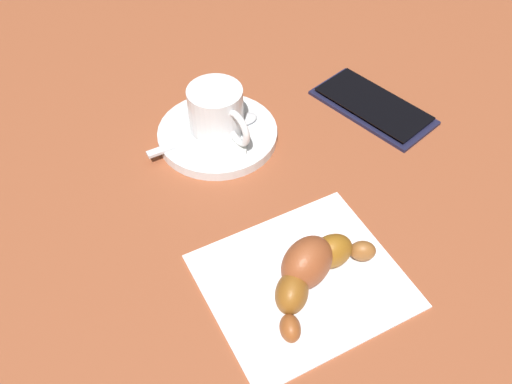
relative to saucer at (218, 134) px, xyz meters
name	(u,v)px	position (x,y,z in m)	size (l,w,h in m)	color
ground_plane	(237,192)	(-0.09, 0.00, -0.01)	(1.80, 1.80, 0.00)	brown
saucer	(218,134)	(0.00, 0.00, 0.00)	(0.14, 0.14, 0.01)	silver
espresso_cup	(219,111)	(0.00, 0.00, 0.03)	(0.09, 0.06, 0.05)	silver
teaspoon	(221,128)	(0.00, 0.00, 0.01)	(0.04, 0.13, 0.01)	silver
sugar_packet	(218,147)	(-0.03, 0.01, 0.01)	(0.06, 0.02, 0.01)	white
napkin	(303,280)	(-0.21, -0.03, 0.00)	(0.15, 0.17, 0.00)	white
croissant	(311,268)	(-0.21, -0.03, 0.02)	(0.09, 0.12, 0.05)	brown
cell_phone	(373,106)	(0.00, -0.19, 0.00)	(0.16, 0.13, 0.01)	#1A1B35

